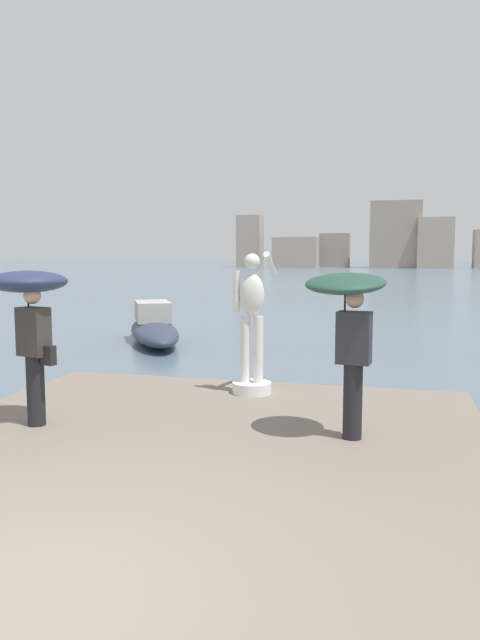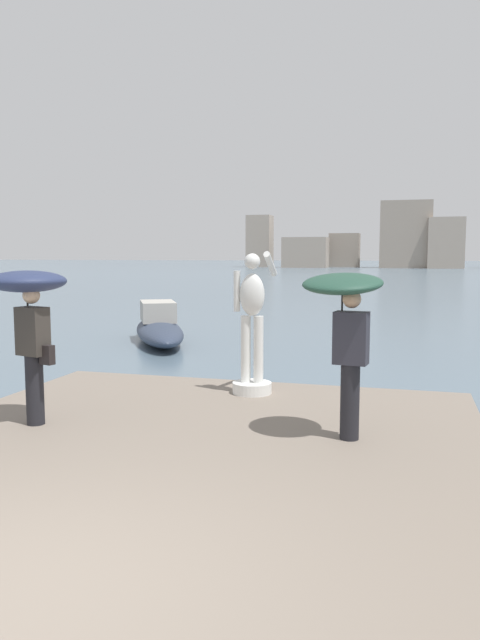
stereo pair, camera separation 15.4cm
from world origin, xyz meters
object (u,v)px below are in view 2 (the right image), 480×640
onlooker_right (346,313)px  boat_near (159,328)px  statue_white_figure (252,333)px  onlooker_left (29,303)px

onlooker_right → boat_near: size_ratio=0.38×
statue_white_figure → boat_near: 8.64m
statue_white_figure → onlooker_right: 2.55m
onlooker_left → onlooker_right: (3.86, 0.41, -0.07)m
onlooker_left → onlooker_right: 3.88m
statue_white_figure → onlooker_left: (-2.27, -2.34, 0.60)m
statue_white_figure → onlooker_left: statue_white_figure is taller
onlooker_right → boat_near: onlooker_right is taller
onlooker_left → onlooker_right: size_ratio=0.98×
statue_white_figure → onlooker_right: statue_white_figure is taller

